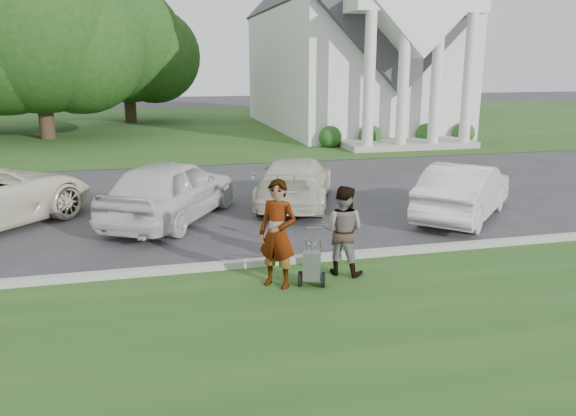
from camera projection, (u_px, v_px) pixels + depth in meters
name	position (u px, v px, depth m)	size (l,w,h in m)	color
ground	(308.00, 273.00, 10.60)	(120.00, 120.00, 0.00)	#333335
grass_strip	(367.00, 348.00, 7.78)	(80.00, 7.00, 0.01)	#234A19
church_lawn	(195.00, 125.00, 36.00)	(80.00, 30.00, 0.01)	#234A19
curb	(301.00, 259.00, 11.10)	(80.00, 0.18, 0.15)	#9E9E93
church	(350.00, 27.00, 32.93)	(9.19, 19.00, 24.10)	white
tree_left	(37.00, 37.00, 28.18)	(10.63, 8.40, 9.71)	#332316
tree_back	(126.00, 50.00, 36.72)	(9.61, 7.60, 8.89)	#332316
striping_cart	(312.00, 266.00, 9.86)	(0.68, 1.00, 0.87)	black
person_left	(278.00, 235.00, 9.71)	(0.70, 0.46, 1.92)	#999999
person_right	(343.00, 231.00, 10.34)	(0.82, 0.64, 1.68)	#999999
parking_meter_near	(349.00, 221.00, 10.88)	(0.10, 0.09, 1.38)	gray
car_b	(171.00, 190.00, 13.93)	(1.87, 4.66, 1.59)	silver
car_c	(295.00, 181.00, 15.62)	(1.87, 4.59, 1.33)	beige
car_d	(464.00, 191.00, 14.25)	(1.48, 4.24, 1.40)	silver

